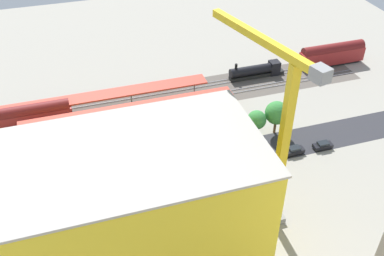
{
  "coord_description": "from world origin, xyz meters",
  "views": [
    {
      "loc": [
        15.37,
        70.5,
        60.54
      ],
      "look_at": [
        -6.87,
        -0.1,
        5.28
      ],
      "focal_mm": 41.66,
      "sensor_mm": 36.0,
      "label": 1
    }
  ],
  "objects_px": {
    "traffic_light": "(107,149)",
    "construction_building": "(129,209)",
    "passenger_coach": "(332,54)",
    "tower_crane": "(277,126)",
    "platform_canopy_near": "(130,108)",
    "parked_car_2": "(264,158)",
    "freight_coach_far": "(28,116)",
    "street_tree_1": "(150,137)",
    "locomotive": "(258,71)",
    "street_tree_4": "(11,164)",
    "parked_car_1": "(294,151)",
    "street_tree_2": "(257,120)",
    "parked_car_3": "(236,164)",
    "street_tree_3": "(277,113)",
    "street_tree_0": "(203,131)",
    "platform_canopy_far": "(97,96)",
    "box_truck_0": "(179,173)",
    "parked_car_0": "(323,146)"
  },
  "relations": [
    {
      "from": "traffic_light",
      "to": "construction_building",
      "type": "bearing_deg",
      "value": 91.47
    },
    {
      "from": "passenger_coach",
      "to": "tower_crane",
      "type": "relative_size",
      "value": 0.58
    },
    {
      "from": "platform_canopy_near",
      "to": "parked_car_2",
      "type": "bearing_deg",
      "value": 136.93
    },
    {
      "from": "freight_coach_far",
      "to": "street_tree_1",
      "type": "relative_size",
      "value": 2.24
    },
    {
      "from": "locomotive",
      "to": "street_tree_4",
      "type": "bearing_deg",
      "value": 21.38
    },
    {
      "from": "parked_car_1",
      "to": "street_tree_2",
      "type": "distance_m",
      "value": 10.26
    },
    {
      "from": "parked_car_3",
      "to": "tower_crane",
      "type": "xyz_separation_m",
      "value": [
        -0.45,
        13.01,
        18.62
      ]
    },
    {
      "from": "parked_car_1",
      "to": "parked_car_3",
      "type": "xyz_separation_m",
      "value": [
        13.16,
        0.1,
        -0.05
      ]
    },
    {
      "from": "street_tree_4",
      "to": "street_tree_1",
      "type": "bearing_deg",
      "value": 179.56
    },
    {
      "from": "parked_car_2",
      "to": "street_tree_3",
      "type": "xyz_separation_m",
      "value": [
        -6.35,
        -8.28,
        4.56
      ]
    },
    {
      "from": "parked_car_1",
      "to": "parked_car_2",
      "type": "relative_size",
      "value": 1.06
    },
    {
      "from": "street_tree_2",
      "to": "parked_car_3",
      "type": "bearing_deg",
      "value": 45.78
    },
    {
      "from": "construction_building",
      "to": "street_tree_4",
      "type": "height_order",
      "value": "construction_building"
    },
    {
      "from": "street_tree_0",
      "to": "parked_car_1",
      "type": "bearing_deg",
      "value": 157.82
    },
    {
      "from": "tower_crane",
      "to": "street_tree_0",
      "type": "height_order",
      "value": "tower_crane"
    },
    {
      "from": "platform_canopy_far",
      "to": "tower_crane",
      "type": "distance_m",
      "value": 50.26
    },
    {
      "from": "passenger_coach",
      "to": "tower_crane",
      "type": "distance_m",
      "value": 62.99
    },
    {
      "from": "platform_canopy_near",
      "to": "street_tree_2",
      "type": "distance_m",
      "value": 28.58
    },
    {
      "from": "platform_canopy_near",
      "to": "tower_crane",
      "type": "xyz_separation_m",
      "value": [
        -17.7,
        34.74,
        15.58
      ]
    },
    {
      "from": "construction_building",
      "to": "box_truck_0",
      "type": "relative_size",
      "value": 3.82
    },
    {
      "from": "construction_building",
      "to": "street_tree_1",
      "type": "relative_size",
      "value": 4.49
    },
    {
      "from": "platform_canopy_far",
      "to": "locomotive",
      "type": "relative_size",
      "value": 3.48
    },
    {
      "from": "parked_car_0",
      "to": "street_tree_2",
      "type": "distance_m",
      "value": 15.03
    },
    {
      "from": "parked_car_0",
      "to": "tower_crane",
      "type": "relative_size",
      "value": 0.13
    },
    {
      "from": "passenger_coach",
      "to": "parked_car_0",
      "type": "bearing_deg",
      "value": 56.09
    },
    {
      "from": "platform_canopy_far",
      "to": "construction_building",
      "type": "xyz_separation_m",
      "value": [
        0.27,
        43.53,
        6.42
      ]
    },
    {
      "from": "freight_coach_far",
      "to": "parked_car_0",
      "type": "bearing_deg",
      "value": 155.74
    },
    {
      "from": "parked_car_2",
      "to": "box_truck_0",
      "type": "distance_m",
      "value": 18.31
    },
    {
      "from": "street_tree_1",
      "to": "street_tree_3",
      "type": "bearing_deg",
      "value": -179.12
    },
    {
      "from": "locomotive",
      "to": "street_tree_4",
      "type": "xyz_separation_m",
      "value": [
        61.66,
        24.15,
        3.44
      ]
    },
    {
      "from": "freight_coach_far",
      "to": "box_truck_0",
      "type": "bearing_deg",
      "value": 135.73
    },
    {
      "from": "platform_canopy_near",
      "to": "street_tree_3",
      "type": "bearing_deg",
      "value": 155.4
    },
    {
      "from": "platform_canopy_near",
      "to": "box_truck_0",
      "type": "bearing_deg",
      "value": 103.23
    },
    {
      "from": "passenger_coach",
      "to": "street_tree_0",
      "type": "xyz_separation_m",
      "value": [
        46.17,
        24.64,
        1.4
      ]
    },
    {
      "from": "locomotive",
      "to": "passenger_coach",
      "type": "bearing_deg",
      "value": 180.0
    },
    {
      "from": "street_tree_0",
      "to": "locomotive",
      "type": "bearing_deg",
      "value": -134.0
    },
    {
      "from": "passenger_coach",
      "to": "freight_coach_far",
      "type": "xyz_separation_m",
      "value": [
        81.13,
        5.36,
        -0.29
      ]
    },
    {
      "from": "platform_canopy_far",
      "to": "parked_car_2",
      "type": "bearing_deg",
      "value": 136.37
    },
    {
      "from": "platform_canopy_far",
      "to": "freight_coach_far",
      "type": "height_order",
      "value": "freight_coach_far"
    },
    {
      "from": "street_tree_4",
      "to": "construction_building",
      "type": "bearing_deg",
      "value": 128.8
    },
    {
      "from": "parked_car_3",
      "to": "street_tree_1",
      "type": "xyz_separation_m",
      "value": [
        15.84,
        -7.65,
        4.84
      ]
    },
    {
      "from": "freight_coach_far",
      "to": "tower_crane",
      "type": "xyz_separation_m",
      "value": [
        -40.08,
        39.65,
        16.3
      ]
    },
    {
      "from": "platform_canopy_near",
      "to": "box_truck_0",
      "type": "relative_size",
      "value": 4.78
    },
    {
      "from": "parked_car_1",
      "to": "tower_crane",
      "type": "distance_m",
      "value": 26.05
    },
    {
      "from": "freight_coach_far",
      "to": "street_tree_4",
      "type": "height_order",
      "value": "street_tree_4"
    },
    {
      "from": "parked_car_3",
      "to": "street_tree_4",
      "type": "bearing_deg",
      "value": -10.47
    },
    {
      "from": "street_tree_1",
      "to": "street_tree_3",
      "type": "distance_m",
      "value": 28.39
    },
    {
      "from": "platform_canopy_far",
      "to": "passenger_coach",
      "type": "relative_size",
      "value": 2.81
    },
    {
      "from": "street_tree_1",
      "to": "locomotive",
      "type": "bearing_deg",
      "value": -145.15
    },
    {
      "from": "street_tree_4",
      "to": "parked_car_0",
      "type": "bearing_deg",
      "value": 172.66
    }
  ]
}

